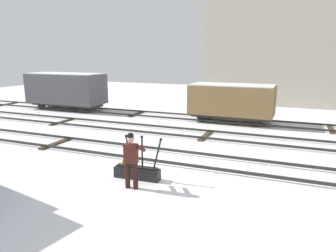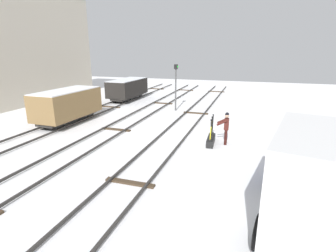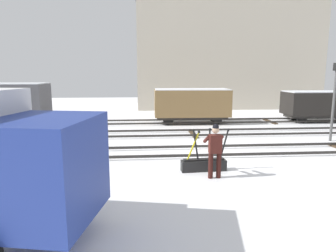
# 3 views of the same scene
# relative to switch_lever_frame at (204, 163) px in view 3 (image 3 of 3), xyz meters

# --- Properties ---
(ground_plane) EXTENTS (60.00, 60.00, 0.00)m
(ground_plane) POSITION_rel_switch_lever_frame_xyz_m (0.63, 2.19, -0.25)
(ground_plane) COLOR white
(track_main_line) EXTENTS (44.00, 1.94, 0.18)m
(track_main_line) POSITION_rel_switch_lever_frame_xyz_m (0.63, 2.19, -0.14)
(track_main_line) COLOR #2D2B28
(track_main_line) RESTS_ON ground_plane
(track_siding_near) EXTENTS (44.00, 1.94, 0.18)m
(track_siding_near) POSITION_rel_switch_lever_frame_xyz_m (0.63, 6.01, -0.14)
(track_siding_near) COLOR #2D2B28
(track_siding_near) RESTS_ON ground_plane
(track_siding_far) EXTENTS (44.00, 1.94, 0.18)m
(track_siding_far) POSITION_rel_switch_lever_frame_xyz_m (0.63, 9.86, -0.14)
(track_siding_far) COLOR #2D2B28
(track_siding_far) RESTS_ON ground_plane
(switch_lever_frame) EXTENTS (1.64, 0.45, 1.45)m
(switch_lever_frame) POSITION_rel_switch_lever_frame_xyz_m (0.00, 0.00, 0.00)
(switch_lever_frame) COLOR black
(switch_lever_frame) RESTS_ON ground_plane
(rail_worker) EXTENTS (0.56, 0.65, 1.72)m
(rail_worker) POSITION_rel_switch_lever_frame_xyz_m (0.19, -0.71, 0.72)
(rail_worker) COLOR #351511
(rail_worker) RESTS_ON ground_plane
(signal_post) EXTENTS (0.24, 0.32, 3.72)m
(signal_post) POSITION_rel_switch_lever_frame_xyz_m (7.03, 4.01, 2.04)
(signal_post) COLOR #4C4C4C
(signal_post) RESTS_ON ground_plane
(apartment_building) EXTENTS (17.31, 6.69, 10.86)m
(apartment_building) POSITION_rel_switch_lever_frame_xyz_m (5.96, 20.12, 5.19)
(apartment_building) COLOR beige
(apartment_building) RESTS_ON ground_plane
(freight_car_near_switch) EXTENTS (4.88, 2.21, 2.25)m
(freight_car_near_switch) POSITION_rel_switch_lever_frame_xyz_m (1.13, 9.86, 1.06)
(freight_car_near_switch) COLOR #2D2B28
(freight_car_near_switch) RESTS_ON ground_plane
(freight_car_far_end) EXTENTS (5.11, 2.17, 2.06)m
(freight_car_far_end) POSITION_rel_switch_lever_frame_xyz_m (10.10, 9.86, 0.96)
(freight_car_far_end) COLOR #2D2B28
(freight_car_far_end) RESTS_ON ground_plane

